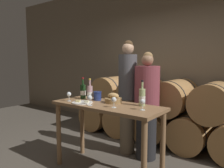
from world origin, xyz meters
name	(u,v)px	position (x,y,z in m)	size (l,w,h in m)	color
stone_wall_back	(171,54)	(0.00, 2.07, 1.60)	(10.00, 0.12, 3.20)	#7F705B
barrel_stack	(157,111)	(0.00, 1.50, 0.54)	(3.21, 0.91, 1.15)	#A87A47
tasting_table	(107,116)	(0.00, 0.00, 0.76)	(1.48, 0.58, 0.92)	olive
person_left	(128,95)	(-0.13, 0.69, 0.93)	(0.29, 0.29, 1.79)	#756651
person_right	(147,106)	(0.21, 0.69, 0.80)	(0.37, 0.37, 1.60)	#232326
wine_bottle_red	(83,91)	(-0.53, 0.11, 1.03)	(0.08, 0.08, 0.31)	#193819
wine_bottle_white	(142,97)	(0.42, 0.18, 1.03)	(0.08, 0.08, 0.32)	#ADBC7F
wine_bottle_rose	(90,93)	(-0.37, 0.09, 1.02)	(0.08, 0.08, 0.31)	#BC8E93
blue_crock	(97,96)	(-0.27, 0.13, 0.99)	(0.12, 0.12, 0.12)	navy
bread_basket	(113,99)	(0.02, 0.12, 0.97)	(0.23, 0.23, 0.13)	olive
cheese_plate	(82,102)	(-0.29, -0.14, 0.93)	(0.27, 0.27, 0.04)	white
wine_glass_far_left	(69,95)	(-0.54, -0.15, 1.01)	(0.06, 0.06, 0.13)	white
wine_glass_left	(90,98)	(-0.12, -0.19, 1.01)	(0.06, 0.06, 0.13)	white
wine_glass_center	(114,100)	(0.20, -0.11, 1.01)	(0.06, 0.06, 0.13)	white
wine_glass_right	(143,102)	(0.54, -0.02, 1.01)	(0.06, 0.06, 0.13)	white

